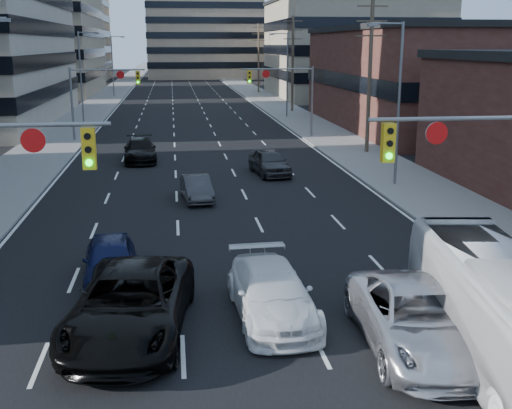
{
  "coord_description": "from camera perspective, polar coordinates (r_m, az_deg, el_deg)",
  "views": [
    {
      "loc": [
        -1.87,
        -9.23,
        7.84
      ],
      "look_at": [
        1.02,
        13.06,
        2.2
      ],
      "focal_mm": 45.0,
      "sensor_mm": 36.0,
      "label": 1
    }
  ],
  "objects": [
    {
      "name": "transit_bus",
      "position": [
        16.85,
        21.43,
        -9.32
      ],
      "size": [
        3.68,
        10.45,
        2.85
      ],
      "primitive_type": "imported",
      "rotation": [
        0.0,
        0.0,
        -0.13
      ],
      "color": "silver",
      "rests_on": "ground"
    },
    {
      "name": "utility_pole_midblock",
      "position": [
        76.56,
        3.28,
        12.52
      ],
      "size": [
        2.2,
        0.28,
        11.0
      ],
      "color": "#4C3D2D",
      "rests_on": "ground"
    },
    {
      "name": "bg_block_right",
      "position": [
        143.3,
        6.45,
        13.26
      ],
      "size": [
        22.0,
        22.0,
        12.0
      ],
      "primitive_type": "cube",
      "color": "gray",
      "rests_on": "ground"
    },
    {
      "name": "streetlight_left_far",
      "position": [
        99.63,
        -12.55,
        12.16
      ],
      "size": [
        2.03,
        0.22,
        9.0
      ],
      "color": "slate",
      "rests_on": "ground"
    },
    {
      "name": "storefront_right_mid",
      "position": [
        64.72,
        16.47,
        10.56
      ],
      "size": [
        20.0,
        30.0,
        9.0
      ],
      "primitive_type": "cube",
      "color": "#472119",
      "rests_on": "ground"
    },
    {
      "name": "road_surface",
      "position": [
        139.46,
        -6.73,
        10.77
      ],
      "size": [
        18.0,
        300.0,
        0.02
      ],
      "primitive_type": "cube",
      "color": "black",
      "rests_on": "ground"
    },
    {
      "name": "sedan_blue",
      "position": [
        22.31,
        -12.82,
        -4.82
      ],
      "size": [
        2.13,
        4.52,
        1.5
      ],
      "primitive_type": "imported",
      "rotation": [
        0.0,
        0.0,
        0.08
      ],
      "color": "#0E1339",
      "rests_on": "ground"
    },
    {
      "name": "streetlight_right_far",
      "position": [
        70.35,
        2.66,
        11.8
      ],
      "size": [
        2.03,
        0.22,
        9.0
      ],
      "color": "slate",
      "rests_on": "ground"
    },
    {
      "name": "streetlight_right_near",
      "position": [
        36.45,
        12.37,
        9.38
      ],
      "size": [
        2.03,
        0.22,
        9.0
      ],
      "color": "slate",
      "rests_on": "ground"
    },
    {
      "name": "utility_pole_block",
      "position": [
        47.41,
        10.08,
        11.38
      ],
      "size": [
        2.2,
        0.28,
        11.0
      ],
      "color": "#4C3D2D",
      "rests_on": "ground"
    },
    {
      "name": "black_pickup",
      "position": [
        18.1,
        -11.1,
        -8.69
      ],
      "size": [
        3.8,
        6.9,
        1.83
      ],
      "primitive_type": "imported",
      "rotation": [
        0.0,
        0.0,
        -0.12
      ],
      "color": "black",
      "rests_on": "ground"
    },
    {
      "name": "sidewalk_left",
      "position": [
        139.78,
        -11.53,
        10.62
      ],
      "size": [
        5.0,
        300.0,
        0.15
      ],
      "primitive_type": "cube",
      "color": "slate",
      "rests_on": "ground"
    },
    {
      "name": "silver_suv",
      "position": [
        17.57,
        14.18,
        -9.82
      ],
      "size": [
        3.16,
        6.28,
        1.7
      ],
      "primitive_type": "imported",
      "rotation": [
        0.0,
        0.0,
        -0.05
      ],
      "color": "#BBBBC0",
      "rests_on": "ground"
    },
    {
      "name": "sidewalk_right",
      "position": [
        140.09,
        -1.94,
        10.9
      ],
      "size": [
        5.0,
        300.0,
        0.15
      ],
      "primitive_type": "cube",
      "color": "slate",
      "rests_on": "ground"
    },
    {
      "name": "office_right_far",
      "position": [
        100.88,
        8.28,
        13.47
      ],
      "size": [
        22.0,
        28.0,
        14.0
      ],
      "primitive_type": "cube",
      "color": "gray",
      "rests_on": "ground"
    },
    {
      "name": "utility_pole_distant",
      "position": [
        106.19,
        0.23,
        12.97
      ],
      "size": [
        2.2,
        0.28,
        11.0
      ],
      "color": "#4C3D2D",
      "rests_on": "ground"
    },
    {
      "name": "office_left_far",
      "position": [
        111.45,
        -19.39,
        13.4
      ],
      "size": [
        20.0,
        30.0,
        16.0
      ],
      "primitive_type": "cube",
      "color": "gray",
      "rests_on": "ground"
    },
    {
      "name": "sedan_black_far",
      "position": [
        44.75,
        -10.27,
        4.77
      ],
      "size": [
        2.46,
        5.42,
        1.54
      ],
      "primitive_type": "imported",
      "rotation": [
        0.0,
        0.0,
        0.06
      ],
      "color": "black",
      "rests_on": "ground"
    },
    {
      "name": "signal_far_right",
      "position": [
        55.17,
        2.64,
        10.39
      ],
      "size": [
        6.09,
        0.33,
        6.0
      ],
      "color": "slate",
      "rests_on": "ground"
    },
    {
      "name": "bg_block_left",
      "position": [
        151.51,
        -17.89,
        14.25
      ],
      "size": [
        24.0,
        24.0,
        20.0
      ],
      "primitive_type": "cube",
      "color": "#ADA089",
      "rests_on": "ground"
    },
    {
      "name": "signal_near_right",
      "position": [
        19.9,
        20.72,
        3.0
      ],
      "size": [
        6.59,
        0.33,
        6.0
      ],
      "color": "slate",
      "rests_on": "ground"
    },
    {
      "name": "signal_far_left",
      "position": [
        54.65,
        -13.69,
        9.98
      ],
      "size": [
        6.09,
        0.33,
        6.0
      ],
      "color": "slate",
      "rests_on": "ground"
    },
    {
      "name": "sedan_grey_right",
      "position": [
        39.51,
        1.21,
        3.79
      ],
      "size": [
        2.42,
        4.8,
        1.57
      ],
      "primitive_type": "imported",
      "rotation": [
        0.0,
        0.0,
        0.13
      ],
      "color": "#313134",
      "rests_on": "ground"
    },
    {
      "name": "streetlight_left_mid",
      "position": [
        64.84,
        -15.18,
        11.14
      ],
      "size": [
        2.03,
        0.22,
        9.0
      ],
      "color": "slate",
      "rests_on": "ground"
    },
    {
      "name": "white_van",
      "position": [
        18.92,
        1.41,
        -7.86
      ],
      "size": [
        2.41,
        5.42,
        1.54
      ],
      "primitive_type": "imported",
      "rotation": [
        0.0,
        0.0,
        0.05
      ],
      "color": "silver",
      "rests_on": "ground"
    },
    {
      "name": "sedan_grey_center",
      "position": [
        33.1,
        -5.29,
        1.45
      ],
      "size": [
        1.69,
        3.97,
        1.27
      ],
      "primitive_type": "imported",
      "rotation": [
        0.0,
        0.0,
        0.09
      ],
      "color": "#303032",
      "rests_on": "ground"
    }
  ]
}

